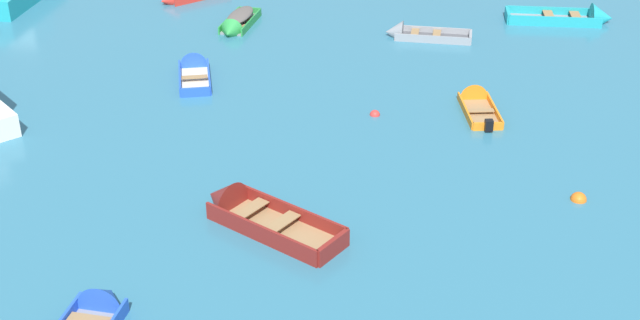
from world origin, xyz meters
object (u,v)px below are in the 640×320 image
rowboat_orange_cluster_outer (475,101)px  rowboat_maroon_back_row_center (246,211)px  rowboat_green_back_row_right (237,23)px  mooring_buoy_near_foreground (375,115)px  rowboat_turquoise_near_left (581,18)px  rowboat_blue_foreground_center (194,69)px  rowboat_grey_far_left (409,34)px  mooring_buoy_midfield (578,200)px  rowboat_blue_near_right (94,318)px

rowboat_orange_cluster_outer → rowboat_maroon_back_row_center: bearing=-131.9°
rowboat_green_back_row_right → mooring_buoy_near_foreground: bearing=-54.1°
rowboat_turquoise_near_left → rowboat_blue_foreground_center: (-15.75, -6.58, -0.05)m
rowboat_grey_far_left → mooring_buoy_near_foreground: 7.72m
rowboat_orange_cluster_outer → rowboat_green_back_row_right: rowboat_green_back_row_right is taller
rowboat_turquoise_near_left → mooring_buoy_near_foreground: rowboat_turquoise_near_left is taller
rowboat_turquoise_near_left → rowboat_orange_cluster_outer: bearing=-121.7°
rowboat_blue_foreground_center → mooring_buoy_midfield: bearing=-34.1°
mooring_buoy_near_foreground → rowboat_orange_cluster_outer: bearing=17.0°
rowboat_turquoise_near_left → rowboat_blue_near_right: (-15.21, -21.17, -0.03)m
rowboat_turquoise_near_left → mooring_buoy_midfield: bearing=-101.9°
rowboat_blue_foreground_center → rowboat_grey_far_left: bearing=27.5°
rowboat_grey_far_left → mooring_buoy_near_foreground: rowboat_grey_far_left is taller
mooring_buoy_midfield → rowboat_green_back_row_right: bearing=131.1°
rowboat_green_back_row_right → mooring_buoy_midfield: bearing=-48.9°
rowboat_turquoise_near_left → rowboat_blue_near_right: 26.07m
rowboat_turquoise_near_left → rowboat_green_back_row_right: rowboat_turquoise_near_left is taller
rowboat_blue_foreground_center → mooring_buoy_near_foreground: rowboat_blue_foreground_center is taller
rowboat_blue_foreground_center → mooring_buoy_near_foreground: bearing=-25.9°
rowboat_blue_near_right → mooring_buoy_near_foreground: (6.28, 11.29, -0.17)m
rowboat_blue_foreground_center → rowboat_maroon_back_row_center: (3.35, -9.99, 0.07)m
rowboat_grey_far_left → rowboat_blue_near_right: rowboat_blue_near_right is taller
rowboat_grey_far_left → rowboat_blue_foreground_center: bearing=-152.5°
rowboat_maroon_back_row_center → rowboat_blue_near_right: size_ratio=1.23×
rowboat_maroon_back_row_center → rowboat_green_back_row_right: bearing=99.4°
mooring_buoy_midfield → mooring_buoy_near_foreground: (-5.74, 5.19, 0.00)m
rowboat_maroon_back_row_center → mooring_buoy_midfield: 9.34m
mooring_buoy_midfield → rowboat_orange_cluster_outer: bearing=110.0°
rowboat_blue_foreground_center → rowboat_maroon_back_row_center: rowboat_maroon_back_row_center is taller
rowboat_orange_cluster_outer → rowboat_maroon_back_row_center: rowboat_maroon_back_row_center is taller
rowboat_blue_foreground_center → rowboat_green_back_row_right: (0.90, 4.88, 0.11)m
rowboat_orange_cluster_outer → rowboat_blue_near_right: size_ratio=0.89×
mooring_buoy_midfield → rowboat_maroon_back_row_center: bearing=-170.8°
rowboat_blue_near_right → rowboat_orange_cluster_outer: bearing=51.7°
mooring_buoy_near_foreground → mooring_buoy_midfield: bearing=-42.1°
rowboat_blue_near_right → mooring_buoy_midfield: bearing=26.9°
rowboat_blue_foreground_center → mooring_buoy_near_foreground: 7.58m
rowboat_grey_far_left → rowboat_green_back_row_right: bearing=175.4°
rowboat_blue_foreground_center → rowboat_grey_far_left: size_ratio=0.91×
rowboat_orange_cluster_outer → mooring_buoy_midfield: 6.65m
rowboat_blue_foreground_center → rowboat_grey_far_left: 9.27m
rowboat_blue_foreground_center → rowboat_green_back_row_right: rowboat_blue_foreground_center is taller
rowboat_orange_cluster_outer → mooring_buoy_midfield: (2.27, -6.25, -0.13)m
rowboat_green_back_row_right → rowboat_maroon_back_row_center: rowboat_maroon_back_row_center is taller
rowboat_maroon_back_row_center → mooring_buoy_midfield: (9.21, 1.49, -0.22)m
rowboat_orange_cluster_outer → rowboat_grey_far_left: 6.85m
rowboat_orange_cluster_outer → mooring_buoy_midfield: bearing=-70.0°
rowboat_maroon_back_row_center → rowboat_blue_near_right: (-2.81, -4.61, -0.05)m
rowboat_maroon_back_row_center → mooring_buoy_near_foreground: bearing=62.5°
mooring_buoy_near_foreground → rowboat_turquoise_near_left: bearing=47.9°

